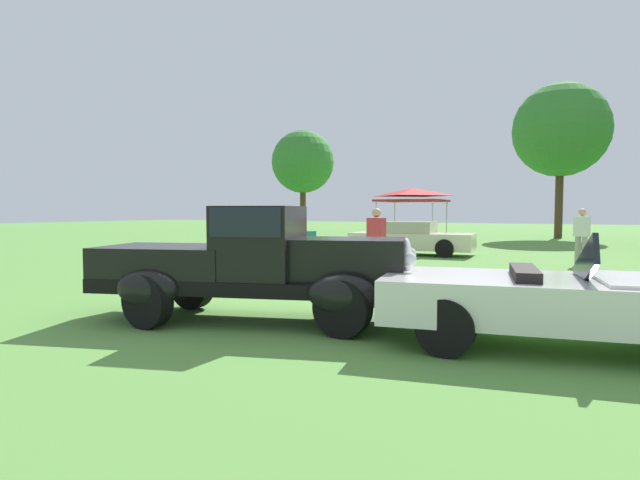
% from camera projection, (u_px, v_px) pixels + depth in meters
% --- Properties ---
extents(ground_plane, '(120.00, 120.00, 0.00)m').
position_uv_depth(ground_plane, '(258.00, 316.00, 7.86)').
color(ground_plane, '#568C3D').
extents(feature_pickup_truck, '(4.80, 2.78, 1.70)m').
position_uv_depth(feature_pickup_truck, '(255.00, 263.00, 7.48)').
color(feature_pickup_truck, black).
rests_on(feature_pickup_truck, ground_plane).
extents(neighbor_convertible, '(4.49, 2.41, 1.40)m').
position_uv_depth(neighbor_convertible, '(572.00, 300.00, 5.99)').
color(neighbor_convertible, silver).
rests_on(neighbor_convertible, ground_plane).
extents(show_car_teal, '(4.31, 2.63, 1.22)m').
position_uv_depth(show_car_teal, '(266.00, 235.00, 21.17)').
color(show_car_teal, teal).
rests_on(show_car_teal, ground_plane).
extents(show_car_cream, '(4.54, 1.97, 1.22)m').
position_uv_depth(show_car_cream, '(411.00, 238.00, 18.74)').
color(show_car_cream, beige).
rests_on(show_car_cream, ground_plane).
extents(spectator_near_truck, '(0.44, 0.31, 1.69)m').
position_uv_depth(spectator_near_truck, '(376.00, 241.00, 12.03)').
color(spectator_near_truck, '#7F7056').
rests_on(spectator_near_truck, ground_plane).
extents(spectator_between_cars, '(0.46, 0.39, 1.69)m').
position_uv_depth(spectator_between_cars, '(582.00, 235.00, 15.09)').
color(spectator_between_cars, '#9E998E').
rests_on(spectator_between_cars, ground_plane).
extents(spectator_by_row, '(0.45, 0.34, 1.69)m').
position_uv_depth(spectator_by_row, '(258.00, 233.00, 16.42)').
color(spectator_by_row, '#383838').
rests_on(spectator_by_row, ground_plane).
extents(canopy_tent_left_field, '(3.00, 3.00, 2.71)m').
position_uv_depth(canopy_tent_left_field, '(412.00, 194.00, 24.58)').
color(canopy_tent_left_field, '#B7B7BC').
rests_on(canopy_tent_left_field, ground_plane).
extents(treeline_far_left, '(4.70, 4.70, 7.64)m').
position_uv_depth(treeline_far_left, '(303.00, 162.00, 38.30)').
color(treeline_far_left, '#47331E').
rests_on(treeline_far_left, ground_plane).
extents(treeline_mid_left, '(5.39, 5.39, 8.98)m').
position_uv_depth(treeline_mid_left, '(561.00, 130.00, 29.36)').
color(treeline_mid_left, '#47331E').
rests_on(treeline_mid_left, ground_plane).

